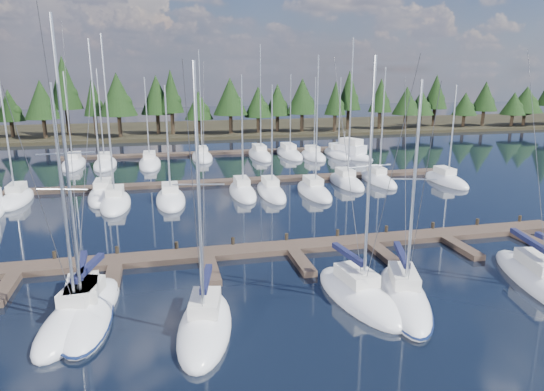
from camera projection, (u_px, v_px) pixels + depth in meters
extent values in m
plane|color=black|center=(257.00, 206.00, 46.28)|extent=(260.00, 260.00, 0.00)
cube|color=#2A2517|center=(202.00, 129.00, 102.77)|extent=(220.00, 30.00, 0.60)
cube|color=#49392D|center=(290.00, 247.00, 34.92)|extent=(44.00, 2.00, 0.40)
cube|color=#49392D|center=(5.00, 290.00, 28.16)|extent=(0.90, 4.00, 0.40)
cube|color=#49392D|center=(113.00, 280.00, 29.47)|extent=(0.90, 4.00, 0.40)
cube|color=#49392D|center=(211.00, 271.00, 30.78)|extent=(0.90, 4.00, 0.40)
cube|color=#49392D|center=(302.00, 263.00, 32.09)|extent=(0.90, 4.00, 0.40)
cube|color=#49392D|center=(385.00, 255.00, 33.40)|extent=(0.90, 4.00, 0.40)
cube|color=#49392D|center=(462.00, 248.00, 34.71)|extent=(0.90, 4.00, 0.40)
cube|color=#49392D|center=(534.00, 242.00, 36.02)|extent=(0.90, 4.00, 0.40)
cylinder|color=black|center=(55.00, 258.00, 32.31)|extent=(0.26, 0.26, 0.90)
cylinder|color=black|center=(117.00, 253.00, 33.18)|extent=(0.26, 0.26, 0.90)
cylinder|color=black|center=(177.00, 248.00, 34.05)|extent=(0.26, 0.26, 0.90)
cylinder|color=black|center=(233.00, 243.00, 34.93)|extent=(0.26, 0.26, 0.90)
cylinder|color=black|center=(287.00, 239.00, 35.80)|extent=(0.26, 0.26, 0.90)
cylinder|color=black|center=(338.00, 235.00, 36.67)|extent=(0.26, 0.26, 0.90)
cylinder|color=black|center=(386.00, 231.00, 37.54)|extent=(0.26, 0.26, 0.90)
cylinder|color=black|center=(433.00, 228.00, 38.42)|extent=(0.26, 0.26, 0.90)
cylinder|color=black|center=(477.00, 224.00, 39.29)|extent=(0.26, 0.26, 0.90)
cylinder|color=black|center=(520.00, 221.00, 40.16)|extent=(0.26, 0.26, 0.90)
cube|color=#49392D|center=(240.00, 181.00, 55.66)|extent=(50.00, 1.80, 0.40)
cube|color=#49392D|center=(219.00, 153.00, 74.51)|extent=(46.00, 1.80, 0.40)
ellipsoid|color=white|center=(81.00, 316.00, 25.27)|extent=(4.99, 9.04, 1.90)
cube|color=silver|center=(82.00, 291.00, 25.38)|extent=(2.21, 3.06, 0.70)
cylinder|color=silver|center=(63.00, 200.00, 23.24)|extent=(0.20, 0.20, 11.05)
cylinder|color=silver|center=(89.00, 270.00, 26.19)|extent=(1.15, 3.68, 0.12)
cube|color=#141739|center=(88.00, 267.00, 26.15)|extent=(1.32, 3.58, 0.30)
cylinder|color=silver|center=(62.00, 189.00, 23.10)|extent=(2.40, 0.74, 0.07)
cylinder|color=#3F3F44|center=(44.00, 215.00, 21.49)|extent=(1.05, 3.60, 11.36)
cylinder|color=#3F3F44|center=(84.00, 192.00, 25.49)|extent=(1.28, 4.43, 11.36)
ellipsoid|color=white|center=(84.00, 312.00, 25.63)|extent=(3.55, 9.14, 1.90)
cube|color=silver|center=(82.00, 288.00, 25.74)|extent=(1.81, 2.97, 0.70)
cylinder|color=silver|center=(67.00, 168.00, 23.23)|extent=(0.17, 0.17, 14.08)
cylinder|color=silver|center=(82.00, 267.00, 26.55)|extent=(0.40, 3.94, 0.12)
cube|color=#141739|center=(82.00, 265.00, 26.51)|extent=(0.62, 3.78, 0.30)
cylinder|color=silver|center=(66.00, 153.00, 23.05)|extent=(2.63, 0.26, 0.07)
cylinder|color=#3F3F44|center=(63.00, 179.00, 21.48)|extent=(0.31, 3.87, 14.39)
cylinder|color=#3F3F44|center=(72.00, 162.00, 25.46)|extent=(0.37, 4.77, 14.39)
ellipsoid|color=#0B173A|center=(84.00, 311.00, 25.62)|extent=(3.69, 9.51, 0.18)
ellipsoid|color=white|center=(205.00, 328.00, 24.05)|extent=(4.01, 7.89, 1.90)
cube|color=silver|center=(205.00, 303.00, 24.11)|extent=(1.87, 2.64, 0.70)
cylinder|color=silver|center=(199.00, 197.00, 21.95)|extent=(0.19, 0.19, 11.99)
cylinder|color=silver|center=(206.00, 281.00, 24.79)|extent=(0.76, 3.27, 0.12)
cube|color=#141739|center=(206.00, 279.00, 24.75)|extent=(0.96, 3.17, 0.30)
cylinder|color=silver|center=(198.00, 184.00, 21.80)|extent=(2.31, 0.52, 0.07)
cylinder|color=#3F3F44|center=(195.00, 211.00, 20.42)|extent=(0.67, 3.21, 12.30)
cylinder|color=#3F3F44|center=(204.00, 190.00, 23.92)|extent=(0.81, 3.95, 12.30)
ellipsoid|color=white|center=(359.00, 297.00, 27.33)|extent=(3.93, 8.37, 1.90)
cube|color=silver|center=(356.00, 275.00, 27.39)|extent=(1.90, 2.77, 0.70)
cylinder|color=silver|center=(369.00, 178.00, 25.20)|extent=(0.18, 0.18, 12.30)
cylinder|color=silver|center=(348.00, 257.00, 28.08)|extent=(0.62, 3.52, 0.12)
cube|color=#141739|center=(348.00, 254.00, 28.04)|extent=(0.82, 3.40, 0.30)
cylinder|color=silver|center=(370.00, 166.00, 25.05)|extent=(2.53, 0.43, 0.07)
cylinder|color=#3F3F44|center=(388.00, 188.00, 23.68)|extent=(0.52, 3.46, 12.60)
cylinder|color=#3F3F44|center=(349.00, 173.00, 27.17)|extent=(0.64, 4.26, 12.61)
ellipsoid|color=white|center=(404.00, 299.00, 27.12)|extent=(5.03, 9.00, 1.90)
cube|color=silver|center=(404.00, 276.00, 27.24)|extent=(2.16, 3.06, 0.70)
cylinder|color=silver|center=(414.00, 190.00, 25.08)|extent=(0.20, 0.20, 11.16)
cylinder|color=silver|center=(401.00, 257.00, 28.05)|extent=(1.28, 3.66, 0.12)
cube|color=#141739|center=(402.00, 254.00, 28.01)|extent=(1.45, 3.56, 0.30)
cylinder|color=silver|center=(414.00, 179.00, 24.94)|extent=(2.17, 0.76, 0.07)
cylinder|color=#3F3F44|center=(421.00, 202.00, 23.33)|extent=(1.18, 3.58, 11.46)
cylinder|color=#3F3F44|center=(405.00, 183.00, 27.33)|extent=(1.44, 4.40, 11.47)
ellipsoid|color=#0B173A|center=(404.00, 298.00, 27.10)|extent=(5.23, 9.36, 0.18)
ellipsoid|color=white|center=(541.00, 284.00, 29.05)|extent=(4.61, 10.52, 1.90)
cube|color=silver|center=(539.00, 262.00, 29.24)|extent=(2.05, 3.49, 0.70)
cylinder|color=silver|center=(529.00, 243.00, 30.23)|extent=(1.04, 4.42, 0.12)
cube|color=#141739|center=(530.00, 241.00, 30.20)|extent=(1.23, 4.27, 0.30)
cylinder|color=#3F3F44|center=(537.00, 160.00, 29.37)|extent=(1.15, 5.33, 13.14)
ellipsoid|color=white|center=(17.00, 200.00, 47.69)|extent=(2.60, 7.85, 1.90)
cube|color=silver|center=(16.00, 187.00, 47.76)|extent=(1.43, 2.51, 0.70)
cylinder|color=silver|center=(5.00, 126.00, 45.48)|extent=(0.16, 0.16, 12.89)
ellipsoid|color=white|center=(116.00, 204.00, 46.30)|extent=(2.77, 8.31, 1.90)
cube|color=silver|center=(115.00, 191.00, 46.39)|extent=(1.52, 2.66, 0.70)
cylinder|color=silver|center=(108.00, 118.00, 43.85)|extent=(0.16, 0.16, 14.66)
ellipsoid|color=white|center=(103.00, 196.00, 49.24)|extent=(2.76, 8.92, 1.90)
cube|color=silver|center=(103.00, 183.00, 49.36)|extent=(1.52, 2.85, 0.70)
cylinder|color=silver|center=(95.00, 116.00, 46.78)|extent=(0.16, 0.16, 14.42)
ellipsoid|color=white|center=(171.00, 200.00, 47.59)|extent=(2.82, 8.40, 1.90)
cube|color=silver|center=(170.00, 187.00, 47.68)|extent=(1.55, 2.69, 0.70)
cylinder|color=silver|center=(168.00, 140.00, 45.69)|extent=(0.16, 0.16, 10.23)
ellipsoid|color=white|center=(243.00, 193.00, 50.39)|extent=(2.52, 8.25, 1.90)
cube|color=silver|center=(242.00, 181.00, 50.48)|extent=(1.38, 2.64, 0.70)
cylinder|color=silver|center=(242.00, 132.00, 48.38)|extent=(0.16, 0.16, 11.14)
ellipsoid|color=white|center=(271.00, 193.00, 50.35)|extent=(2.46, 8.55, 1.90)
cube|color=silver|center=(270.00, 181.00, 50.45)|extent=(1.35, 2.74, 0.70)
cylinder|color=silver|center=(272.00, 137.00, 48.44)|extent=(0.16, 0.16, 10.18)
ellipsoid|color=white|center=(314.00, 192.00, 50.63)|extent=(2.69, 8.50, 1.90)
cube|color=silver|center=(313.00, 180.00, 50.73)|extent=(1.48, 2.72, 0.70)
cylinder|color=silver|center=(317.00, 122.00, 48.38)|extent=(0.16, 0.16, 12.97)
ellipsoid|color=white|center=(346.00, 183.00, 54.85)|extent=(2.81, 8.08, 1.90)
cube|color=silver|center=(345.00, 172.00, 54.93)|extent=(1.55, 2.59, 0.70)
cylinder|color=silver|center=(351.00, 109.00, 52.38)|extent=(0.16, 0.16, 14.84)
ellipsoid|color=white|center=(378.00, 180.00, 56.07)|extent=(2.43, 8.54, 1.90)
cube|color=silver|center=(377.00, 170.00, 56.17)|extent=(1.34, 2.73, 0.70)
cylinder|color=silver|center=(383.00, 122.00, 53.96)|extent=(0.16, 0.16, 11.88)
ellipsoid|color=white|center=(446.00, 181.00, 55.67)|extent=(2.60, 8.07, 1.90)
cube|color=silver|center=(445.00, 170.00, 55.75)|extent=(1.43, 2.58, 0.70)
cylinder|color=silver|center=(453.00, 131.00, 53.81)|extent=(0.16, 0.16, 10.03)
ellipsoid|color=white|center=(74.00, 165.00, 65.31)|extent=(2.89, 9.45, 1.90)
cube|color=silver|center=(73.00, 155.00, 65.45)|extent=(1.59, 3.03, 0.70)
cylinder|color=silver|center=(68.00, 116.00, 63.21)|extent=(0.16, 0.16, 11.41)
ellipsoid|color=white|center=(105.00, 165.00, 65.17)|extent=(2.92, 8.94, 1.90)
cube|color=silver|center=(105.00, 156.00, 65.29)|extent=(1.61, 2.86, 0.70)
cylinder|color=silver|center=(100.00, 115.00, 63.05)|extent=(0.16, 0.16, 11.73)
ellipsoid|color=white|center=(150.00, 164.00, 65.83)|extent=(2.89, 10.39, 1.90)
cube|color=silver|center=(149.00, 155.00, 66.02)|extent=(1.59, 3.32, 0.70)
cylinder|color=silver|center=(147.00, 119.00, 63.78)|extent=(0.16, 0.16, 10.67)
ellipsoid|color=white|center=(202.00, 158.00, 70.63)|extent=(2.88, 8.77, 1.90)
cube|color=silver|center=(202.00, 149.00, 70.74)|extent=(1.58, 2.81, 0.70)
cylinder|color=silver|center=(200.00, 102.00, 68.20)|extent=(0.16, 0.16, 14.24)
ellipsoid|color=white|center=(260.00, 156.00, 72.27)|extent=(2.90, 10.60, 1.90)
cube|color=silver|center=(259.00, 147.00, 72.47)|extent=(1.59, 3.39, 0.70)
cylinder|color=silver|center=(260.00, 99.00, 69.65)|extent=(0.16, 0.16, 15.06)
ellipsoid|color=white|center=(289.00, 154.00, 73.38)|extent=(2.99, 10.83, 1.90)
cube|color=silver|center=(288.00, 146.00, 73.59)|extent=(1.64, 3.47, 0.70)
cylinder|color=silver|center=(290.00, 112.00, 71.27)|extent=(0.16, 0.16, 10.97)
ellipsoid|color=white|center=(313.00, 157.00, 71.28)|extent=(2.99, 7.74, 1.90)
cube|color=silver|center=(312.00, 148.00, 71.34)|extent=(1.64, 2.48, 0.70)
cylinder|color=silver|center=(315.00, 115.00, 69.36)|extent=(0.16, 0.16, 10.61)
ellipsoid|color=white|center=(337.00, 155.00, 73.08)|extent=(2.75, 8.92, 1.90)
cube|color=silver|center=(336.00, 146.00, 73.20)|extent=(1.51, 2.86, 0.70)
cylinder|color=silver|center=(340.00, 114.00, 71.12)|extent=(0.16, 0.16, 10.55)
ellipsoid|color=white|center=(348.00, 156.00, 71.87)|extent=(6.56, 9.68, 1.84)
cube|color=white|center=(349.00, 148.00, 71.56)|extent=(4.17, 5.57, 1.23)
cube|color=silver|center=(351.00, 142.00, 70.94)|extent=(2.86, 3.64, 0.92)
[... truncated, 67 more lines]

